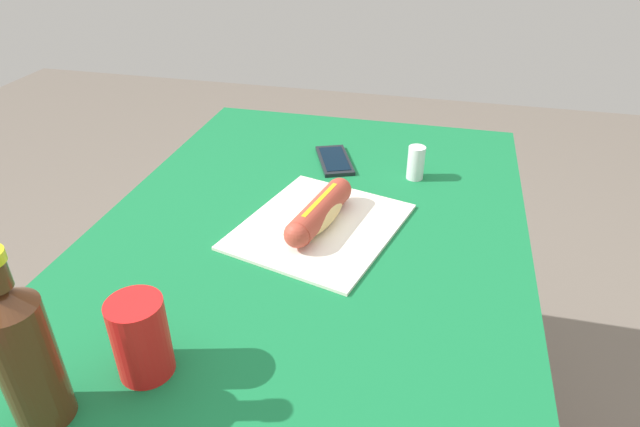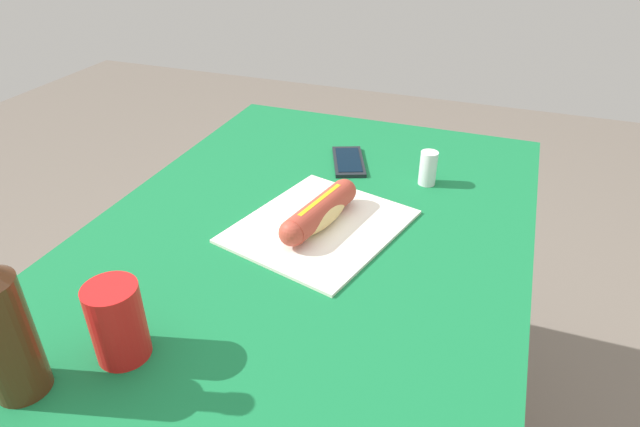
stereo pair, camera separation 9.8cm
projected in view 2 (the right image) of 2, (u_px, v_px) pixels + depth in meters
The scene contains 7 objects.
dining_table at pixel (297, 308), 1.01m from camera, with size 1.23×0.78×0.75m.
paper_wrapper at pixel (320, 226), 0.99m from camera, with size 0.30×0.26×0.01m, color silver.
hot_dog at pixel (320, 212), 0.98m from camera, with size 0.21×0.09×0.05m.
cell_phone at pixel (349, 161), 1.22m from camera, with size 0.16×0.12×0.01m.
soda_bottle at pixel (1, 327), 0.63m from camera, with size 0.07×0.07×0.24m.
drinking_cup at pixel (117, 322), 0.70m from camera, with size 0.07×0.07×0.11m, color red.
salt_shaker at pixel (428, 168), 1.12m from camera, with size 0.04×0.04×0.07m, color silver.
Camera 2 is at (0.71, 0.31, 1.29)m, focal length 30.52 mm.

